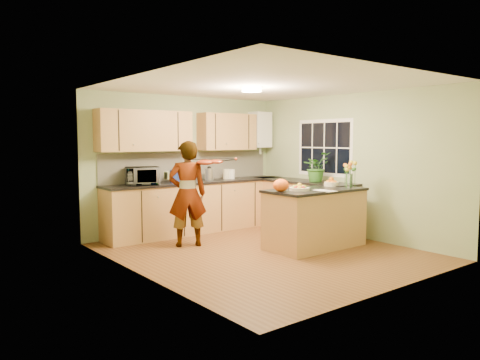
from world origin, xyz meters
TOP-DOWN VIEW (x-y plane):
  - floor at (0.00, 0.00)m, footprint 4.50×4.50m
  - ceiling at (0.00, 0.00)m, footprint 4.00×4.50m
  - wall_back at (0.00, 2.25)m, footprint 4.00×0.02m
  - wall_front at (0.00, -2.25)m, footprint 4.00×0.02m
  - wall_left at (-2.00, 0.00)m, footprint 0.02×4.50m
  - wall_right at (2.00, 0.00)m, footprint 0.02×4.50m
  - back_counter at (0.10, 1.95)m, footprint 3.64×0.62m
  - right_counter at (1.70, 0.85)m, footprint 0.62×2.24m
  - splashback at (0.10, 2.23)m, footprint 3.60×0.02m
  - upper_cabinets at (-0.18, 2.08)m, footprint 3.20×0.34m
  - boiler at (1.70, 2.09)m, footprint 0.40×0.30m
  - window_right at (1.99, 0.60)m, footprint 0.01×1.30m
  - light_switch at (-1.99, -0.60)m, footprint 0.02×0.09m
  - ceiling_lamp at (0.00, 0.30)m, footprint 0.30×0.30m
  - peninsula_island at (0.86, -0.24)m, footprint 1.62×0.83m
  - fruit_dish at (0.51, -0.24)m, footprint 0.30×0.30m
  - orange_bowl at (1.41, -0.09)m, footprint 0.24×0.24m
  - flower_vase at (1.46, -0.42)m, footprint 0.27×0.27m
  - orange_bag at (0.17, -0.19)m, footprint 0.27×0.23m
  - papers at (0.76, -0.54)m, footprint 0.22×0.30m
  - violinist at (-0.69, 1.07)m, footprint 0.72×0.61m
  - violin at (-0.49, 0.85)m, footprint 0.70×0.61m
  - microwave at (-1.05, 1.92)m, footprint 0.64×0.53m
  - blue_box at (-0.33, 1.95)m, footprint 0.33×0.30m
  - kettle at (0.35, 1.97)m, footprint 0.16×0.16m
  - jar_cream at (0.76, 2.00)m, footprint 0.15×0.15m
  - jar_white at (0.86, 1.95)m, footprint 0.15×0.15m
  - potted_plant at (1.70, 0.53)m, footprint 0.50×0.44m

SIDE VIEW (x-z plane):
  - floor at x=0.00m, z-range 0.00..0.00m
  - peninsula_island at x=0.86m, z-range 0.00..0.93m
  - back_counter at x=0.10m, z-range 0.00..0.94m
  - right_counter at x=1.70m, z-range 0.00..0.94m
  - violinist at x=-0.69m, z-range 0.00..1.68m
  - papers at x=0.76m, z-range 0.93..0.94m
  - fruit_dish at x=0.51m, z-range 0.92..1.02m
  - orange_bowl at x=1.41m, z-range 0.92..1.06m
  - orange_bag at x=0.17m, z-range 0.93..1.12m
  - jar_white at x=0.86m, z-range 0.94..1.13m
  - jar_cream at x=0.76m, z-range 0.94..1.13m
  - blue_box at x=-0.33m, z-range 0.94..1.16m
  - kettle at x=0.35m, z-range 0.91..1.22m
  - microwave at x=-1.05m, z-range 0.94..1.24m
  - splashback at x=0.10m, z-range 0.94..1.46m
  - potted_plant at x=1.70m, z-range 0.94..1.48m
  - wall_back at x=0.00m, z-range 0.00..2.50m
  - wall_front at x=0.00m, z-range 0.00..2.50m
  - wall_left at x=-2.00m, z-range 0.00..2.50m
  - wall_right at x=2.00m, z-range 0.00..2.50m
  - flower_vase at x=1.46m, z-range 1.01..1.50m
  - light_switch at x=-1.99m, z-range 1.26..1.34m
  - violin at x=-0.49m, z-range 1.26..1.43m
  - window_right at x=1.99m, z-range 1.02..2.08m
  - upper_cabinets at x=-0.18m, z-range 1.50..2.20m
  - boiler at x=1.70m, z-range 1.47..2.33m
  - ceiling_lamp at x=0.00m, z-range 2.43..2.50m
  - ceiling at x=0.00m, z-range 2.49..2.51m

